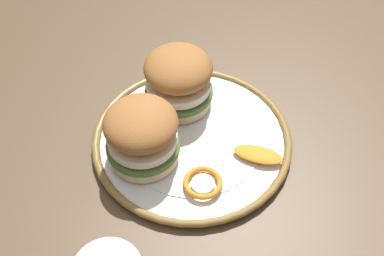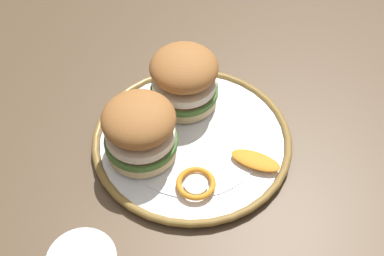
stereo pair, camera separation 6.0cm
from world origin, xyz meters
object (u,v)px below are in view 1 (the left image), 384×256
dining_table (228,169)px  dinner_plate (192,140)px  sandwich_half_right (179,79)px  sandwich_half_left (142,134)px

dining_table → dinner_plate: (-0.06, -0.02, 0.11)m
sandwich_half_right → dining_table: bearing=-39.4°
dinner_plate → sandwich_half_left: 0.10m
dining_table → sandwich_half_left: (-0.14, -0.04, 0.17)m
sandwich_half_left → dinner_plate: bearing=20.0°
dinner_plate → sandwich_half_left: (-0.08, -0.03, 0.06)m
sandwich_half_left → sandwich_half_right: 0.13m
sandwich_half_left → dining_table: bearing=17.1°
dining_table → sandwich_half_left: sandwich_half_left is taller
dinner_plate → sandwich_half_right: sandwich_half_right is taller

